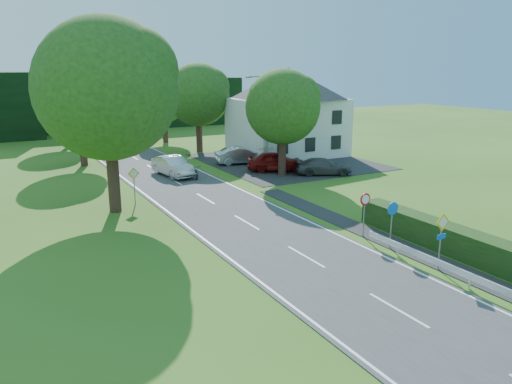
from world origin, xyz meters
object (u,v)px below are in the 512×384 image
motorcycle (195,171)px  parked_car_red (276,161)px  parasol (266,157)px  parked_car_silver_a (241,155)px  streetlight (266,119)px  moving_car (173,166)px  parked_car_grey (324,166)px

motorcycle → parked_car_red: size_ratio=0.42×
motorcycle → parasol: size_ratio=1.01×
parked_car_silver_a → streetlight: bearing=-165.0°
moving_car → parked_car_silver_a: (7.23, 2.07, -0.02)m
parked_car_silver_a → parasol: parasol is taller
streetlight → moving_car: (-7.52, 1.88, -3.63)m
parasol → parked_car_red: bearing=-91.3°
moving_car → streetlight: bearing=-22.0°
parked_car_grey → moving_car: bearing=90.8°
motorcycle → parked_car_silver_a: bearing=43.3°
motorcycle → parked_car_grey: 10.50m
parked_car_red → parasol: (0.04, 1.84, 0.07)m
parked_car_red → parked_car_grey: 4.08m
moving_car → motorcycle: moving_car is taller
parasol → motorcycle: bearing=-171.2°
streetlight → parked_car_grey: 6.23m
parked_car_silver_a → motorcycle: bearing=132.4°
streetlight → parked_car_red: 3.71m
streetlight → parked_car_red: bearing=-28.9°
parasol → streetlight: bearing=-122.0°
parked_car_grey → parked_car_silver_a: bearing=53.9°
moving_car → parked_car_red: parked_car_red is taller
parked_car_red → parked_car_grey: (2.71, -3.05, -0.17)m
streetlight → parked_car_red: streetlight is taller
motorcycle → parked_car_grey: bearing=-9.3°
parked_car_grey → parasol: (-2.67, 4.88, 0.24)m
moving_car → motorcycle: (1.26, -1.60, -0.26)m
streetlight → parked_car_red: size_ratio=1.63×
streetlight → parked_car_silver_a: (-0.29, 3.95, -3.65)m
motorcycle → parasol: parasol is taller
moving_car → parked_car_grey: (11.06, -5.38, -0.13)m
moving_car → parasol: size_ratio=2.41×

